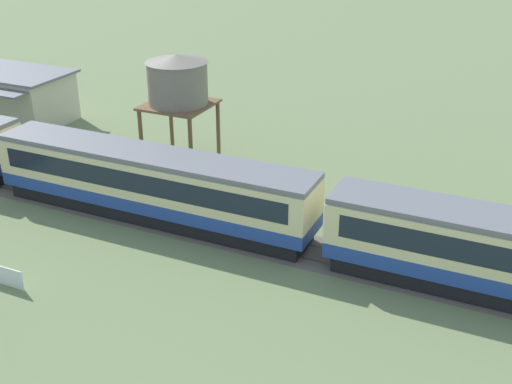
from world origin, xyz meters
name	(u,v)px	position (x,y,z in m)	size (l,w,h in m)	color
passenger_train	(155,183)	(-29.41, 0.56, 2.28)	(104.57, 3.24, 4.11)	#234293
railway_track	(58,194)	(-36.93, 0.56, 0.01)	(164.40, 3.60, 0.04)	#665B51
station_building	(15,96)	(-49.59, 10.66, 2.13)	(9.39, 7.17, 4.20)	beige
water_tower	(178,82)	(-32.33, 8.29, 5.96)	(4.39, 4.39, 7.80)	brown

